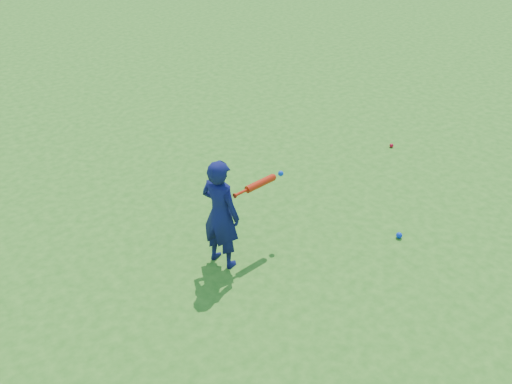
# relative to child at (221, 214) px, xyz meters

# --- Properties ---
(ground) EXTENTS (80.00, 80.00, 0.00)m
(ground) POSITION_rel_child_xyz_m (-0.24, -0.13, -0.63)
(ground) COLOR #2E731B
(ground) RESTS_ON ground
(child) EXTENTS (0.43, 0.53, 1.25)m
(child) POSITION_rel_child_xyz_m (0.00, 0.00, 0.00)
(child) COLOR #10134E
(child) RESTS_ON ground
(ground_ball_red) EXTENTS (0.06, 0.06, 0.06)m
(ground_ball_red) POSITION_rel_child_xyz_m (3.50, 0.83, -0.60)
(ground_ball_red) COLOR red
(ground_ball_red) RESTS_ON ground
(ground_ball_blue) EXTENTS (0.07, 0.07, 0.07)m
(ground_ball_blue) POSITION_rel_child_xyz_m (1.90, -0.81, -0.59)
(ground_ball_blue) COLOR #0B2FC6
(ground_ball_blue) RESTS_ON ground
(bat_swing) EXTENTS (0.70, 0.15, 0.08)m
(bat_swing) POSITION_rel_child_xyz_m (0.55, 0.03, 0.17)
(bat_swing) COLOR red
(bat_swing) RESTS_ON ground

